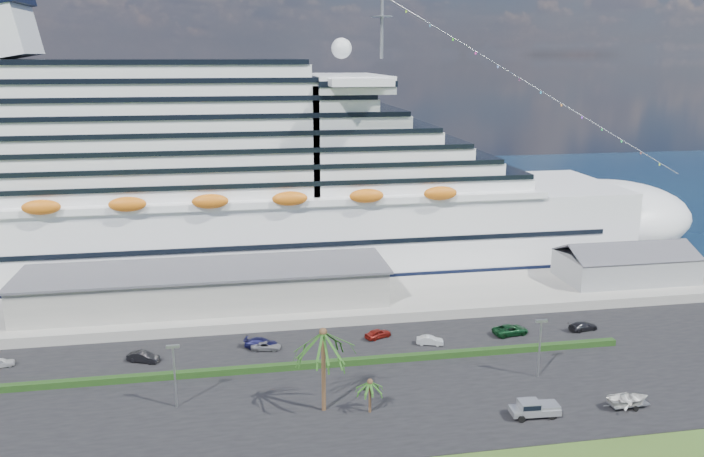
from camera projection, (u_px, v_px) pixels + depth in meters
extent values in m
plane|color=#364D19|center=(410.00, 420.00, 82.68)|extent=(420.00, 420.00, 0.00)
cube|color=black|center=(390.00, 378.00, 93.17)|extent=(140.00, 38.00, 0.12)
cube|color=gray|center=(353.00, 300.00, 120.65)|extent=(240.00, 20.00, 1.80)
cube|color=black|center=(301.00, 201.00, 206.79)|extent=(420.00, 160.00, 0.02)
cube|color=silver|center=(235.00, 232.00, 138.46)|extent=(160.00, 30.00, 16.00)
ellipsoid|color=silver|center=(600.00, 216.00, 151.89)|extent=(40.00, 30.00, 16.00)
cube|color=black|center=(236.00, 264.00, 140.13)|extent=(164.00, 30.60, 2.40)
cube|color=silver|center=(166.00, 126.00, 131.13)|extent=(128.00, 26.00, 24.80)
cube|color=silver|center=(346.00, 83.00, 135.06)|extent=(14.00, 38.00, 3.20)
cylinder|color=gray|center=(382.00, 27.00, 133.67)|extent=(0.70, 0.70, 12.00)
ellipsoid|color=#CE6513|center=(210.00, 201.00, 120.29)|extent=(90.00, 2.40, 2.60)
ellipsoid|color=#CE6513|center=(214.00, 172.00, 150.46)|extent=(90.00, 2.40, 2.60)
cube|color=black|center=(235.00, 228.00, 138.26)|extent=(144.00, 30.40, 0.90)
cube|color=gray|center=(207.00, 287.00, 115.49)|extent=(60.00, 14.00, 6.00)
cube|color=#4C4C54|center=(206.00, 269.00, 114.73)|extent=(61.00, 15.00, 0.40)
cube|color=gray|center=(625.00, 267.00, 128.57)|extent=(24.00, 12.00, 4.80)
cube|color=#4C4C54|center=(636.00, 253.00, 124.82)|extent=(24.00, 6.31, 2.74)
cube|color=#4C4C54|center=(618.00, 244.00, 130.55)|extent=(24.00, 6.31, 2.74)
cube|color=black|center=(327.00, 364.00, 96.47)|extent=(88.00, 1.10, 0.90)
cylinder|color=gray|center=(175.00, 377.00, 84.61)|extent=(0.24, 0.24, 8.00)
cube|color=gray|center=(173.00, 346.00, 83.60)|extent=(1.60, 0.35, 0.35)
cylinder|color=gray|center=(539.00, 349.00, 92.67)|extent=(0.24, 0.24, 8.00)
cube|color=gray|center=(541.00, 321.00, 91.66)|extent=(1.60, 0.35, 0.35)
cylinder|color=#47301E|center=(324.00, 372.00, 83.53)|extent=(0.54, 0.54, 10.50)
sphere|color=#47301E|center=(323.00, 332.00, 82.24)|extent=(0.98, 0.98, 0.98)
cylinder|color=#47301E|center=(370.00, 397.00, 83.80)|extent=(0.35, 0.35, 4.20)
sphere|color=#47301E|center=(370.00, 382.00, 83.28)|extent=(0.73, 0.73, 0.73)
imported|color=silver|center=(0.00, 363.00, 96.29)|extent=(4.00, 2.32, 1.28)
imported|color=black|center=(143.00, 357.00, 97.89)|extent=(4.85, 3.22, 1.51)
imported|color=gray|center=(266.00, 346.00, 101.98)|extent=(4.71, 2.72, 1.23)
imported|color=#10113A|center=(262.00, 343.00, 102.61)|extent=(5.49, 3.36, 1.49)
imported|color=maroon|center=(378.00, 334.00, 106.18)|extent=(4.60, 3.32, 1.45)
imported|color=silver|center=(430.00, 340.00, 103.77)|extent=(4.28, 2.49, 1.33)
imported|color=#0C3317|center=(511.00, 330.00, 107.44)|extent=(6.01, 3.43, 1.58)
imported|color=black|center=(583.00, 326.00, 109.18)|extent=(5.12, 2.89, 1.40)
cylinder|color=black|center=(522.00, 419.00, 81.78)|extent=(0.90, 0.36, 0.88)
cylinder|color=black|center=(515.00, 410.00, 83.78)|extent=(0.90, 0.36, 0.88)
cylinder|color=black|center=(552.00, 416.00, 82.43)|extent=(0.90, 0.36, 0.88)
cylinder|color=black|center=(544.00, 408.00, 84.42)|extent=(0.90, 0.36, 0.88)
cube|color=#AAADB1|center=(535.00, 410.00, 83.03)|extent=(6.07, 2.56, 0.77)
cube|color=#AAADB1|center=(547.00, 406.00, 83.19)|extent=(2.77, 2.30, 0.61)
cube|color=#AAADB1|center=(529.00, 405.00, 82.72)|extent=(2.55, 2.24, 1.05)
cube|color=black|center=(529.00, 404.00, 82.69)|extent=(2.33, 2.28, 0.61)
cube|color=#AAADB1|center=(515.00, 411.00, 82.55)|extent=(1.12, 2.15, 0.39)
cube|color=gray|center=(628.00, 403.00, 85.18)|extent=(5.03, 2.12, 0.13)
cylinder|color=gray|center=(612.00, 405.00, 84.80)|extent=(2.36, 0.23, 0.09)
cylinder|color=black|center=(636.00, 409.00, 84.39)|extent=(0.70, 0.28, 0.69)
cylinder|color=black|center=(627.00, 401.00, 86.23)|extent=(0.70, 0.28, 0.69)
imported|color=silver|center=(629.00, 399.00, 85.02)|extent=(5.66, 4.20, 1.13)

